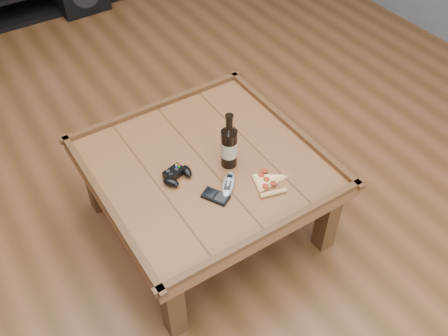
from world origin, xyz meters
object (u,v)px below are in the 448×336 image
coffee_table (206,172)px  smartphone (216,196)px  game_controller (177,175)px  pizza_slice (267,182)px  beer_bottle (229,145)px  remote_control (228,185)px

coffee_table → smartphone: size_ratio=7.86×
coffee_table → game_controller: 0.18m
game_controller → pizza_slice: (0.32, -0.25, -0.01)m
smartphone → beer_bottle: bearing=12.4°
coffee_table → pizza_slice: 0.31m
coffee_table → beer_bottle: beer_bottle is taller
smartphone → remote_control: size_ratio=0.87×
remote_control → game_controller: bearing=177.1°
pizza_slice → remote_control: 0.17m
game_controller → coffee_table: bearing=-7.5°
beer_bottle → pizza_slice: (0.07, -0.20, -0.11)m
remote_control → coffee_table: bearing=134.6°
coffee_table → pizza_slice: size_ratio=4.28×
smartphone → remote_control: 0.08m
smartphone → game_controller: bearing=84.6°
coffee_table → smartphone: 0.23m
beer_bottle → smartphone: 0.24m
coffee_table → beer_bottle: (0.09, -0.07, 0.17)m
beer_bottle → pizza_slice: size_ratio=1.19×
game_controller → pizza_slice: game_controller is taller
game_controller → pizza_slice: bearing=-51.1°
coffee_table → smartphone: bearing=-109.5°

